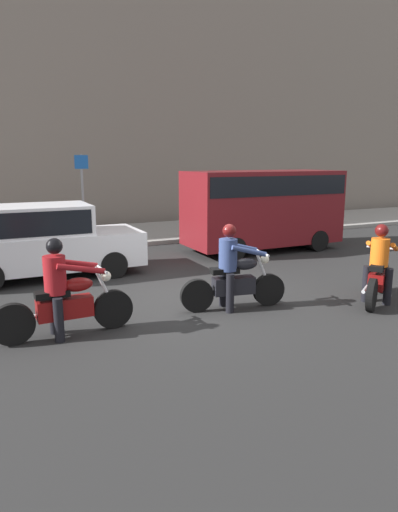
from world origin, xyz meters
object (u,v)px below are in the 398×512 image
motorcycle_with_rider_orange_stripe (379,270)px  parked_sedan_white (44,241)px  street_sign_post (83,189)px  motorcycle_with_rider_crimson (63,297)px  parked_van_maroon (263,205)px  motorcycle_with_rider_denim_blue (233,274)px

motorcycle_with_rider_orange_stripe → parked_sedan_white: (-5.63, 4.84, 0.24)m
street_sign_post → motorcycle_with_rider_crimson: bearing=-104.0°
motorcycle_with_rider_orange_stripe → street_sign_post: (-3.82, 9.06, 1.17)m
parked_van_maroon → parked_sedan_white: (-6.47, -0.54, -0.52)m
motorcycle_with_rider_crimson → parked_sedan_white: (0.24, 4.04, 0.23)m
motorcycle_with_rider_denim_blue → motorcycle_with_rider_orange_stripe: size_ratio=1.17×
motorcycle_with_rider_crimson → motorcycle_with_rider_denim_blue: 3.08m
motorcycle_with_rider_orange_stripe → parked_sedan_white: parked_sedan_white is taller
motorcycle_with_rider_denim_blue → parked_van_maroon: (3.63, 4.54, 0.74)m
parked_sedan_white → street_sign_post: street_sign_post is taller
motorcycle_with_rider_denim_blue → parked_van_maroon: 5.85m
parked_van_maroon → parked_sedan_white: bearing=-175.2°
street_sign_post → motorcycle_with_rider_orange_stripe: bearing=-67.1°
parked_van_maroon → motorcycle_with_rider_denim_blue: bearing=-128.6°
motorcycle_with_rider_orange_stripe → parked_van_maroon: 5.50m
motorcycle_with_rider_crimson → street_sign_post: size_ratio=0.80×
motorcycle_with_rider_crimson → parked_sedan_white: size_ratio=0.51×
motorcycle_with_rider_orange_stripe → parked_sedan_white: size_ratio=0.40×
motorcycle_with_rider_crimson → motorcycle_with_rider_orange_stripe: (5.88, -0.81, -0.01)m
motorcycle_with_rider_denim_blue → motorcycle_with_rider_orange_stripe: motorcycle_with_rider_denim_blue is taller
motorcycle_with_rider_crimson → motorcycle_with_rider_orange_stripe: 5.93m
motorcycle_with_rider_denim_blue → parked_sedan_white: 4.91m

